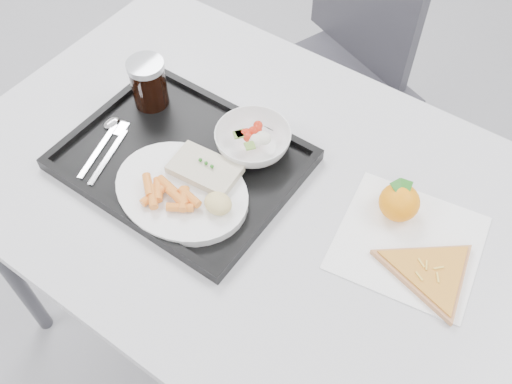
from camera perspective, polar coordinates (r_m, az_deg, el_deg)
The scene contains 14 objects.
table at distance 1.17m, azimuth -0.21°, elevation -1.09°, with size 1.20×0.80×0.75m.
chair at distance 1.73m, azimuth 8.42°, elevation 13.41°, with size 0.54×0.55×0.93m.
tray at distance 1.15m, azimuth -7.40°, elevation 3.10°, with size 0.45×0.35×0.03m.
dinner_plate at distance 1.09m, azimuth -7.43°, elevation 0.06°, with size 0.27×0.27×0.02m.
fish_fillet at distance 1.09m, azimuth -5.13°, elevation 2.30°, with size 0.14×0.09×0.03m.
bread_roll at distance 1.03m, azimuth -3.82°, elevation -1.15°, with size 0.07×0.06×0.03m.
salad_bowl at distance 1.14m, azimuth -0.30°, elevation 5.16°, with size 0.15×0.15×0.05m.
cola_glass at distance 1.23m, azimuth -10.71°, elevation 10.73°, with size 0.08×0.08×0.11m.
cutlery at distance 1.21m, azimuth -14.60°, elevation 4.96°, with size 0.10×0.17×0.01m.
napkin at distance 1.08m, azimuth 14.98°, elevation -4.91°, with size 0.29×0.28×0.00m.
tangerine at distance 1.08m, azimuth 14.14°, elevation -0.98°, with size 0.09×0.09×0.07m.
pizza_slice at distance 1.04m, azimuth 17.07°, elevation -7.71°, with size 0.26×0.26×0.02m.
carrot_pile at distance 1.06m, azimuth -8.82°, elevation -0.28°, with size 0.13×0.08×0.02m.
salad_contents at distance 1.13m, azimuth -0.00°, elevation 5.66°, with size 0.07×0.08×0.02m.
Camera 1 is at (0.40, -0.25, 1.64)m, focal length 40.00 mm.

